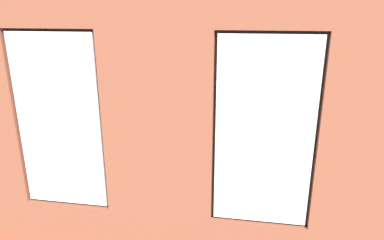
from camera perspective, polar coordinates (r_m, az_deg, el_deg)
name	(u,v)px	position (r m, az deg, el deg)	size (l,w,h in m)	color
ground_plane	(195,169)	(6.59, 0.52, -8.22)	(6.41, 5.83, 0.10)	brown
brick_wall_with_windows	(158,140)	(3.69, -5.73, -3.29)	(5.81, 0.30, 3.10)	#9E5138
white_wall_right	(41,84)	(6.92, -23.84, 5.53)	(0.10, 4.83, 3.10)	white
couch_by_window	(171,204)	(4.79, -3.56, -13.83)	(1.91, 0.87, 0.80)	black
couch_left	(323,172)	(6.04, 21.04, -8.04)	(0.94, 1.81, 0.80)	black
coffee_table	(198,146)	(6.54, 0.97, -4.28)	(1.31, 0.88, 0.43)	#A87547
cup_ceramic	(217,139)	(6.61, 4.26, -3.24)	(0.07, 0.07, 0.08)	#33567F
candle_jar	(190,137)	(6.62, -0.27, -2.91)	(0.08, 0.08, 0.13)	#B7333D
remote_black	(198,143)	(6.52, 0.98, -3.78)	(0.05, 0.17, 0.02)	black
remote_gray	(176,144)	(6.46, -2.64, -3.98)	(0.05, 0.17, 0.02)	#59595B
media_console	(73,144)	(7.41, -19.18, -3.75)	(1.17, 0.42, 0.49)	black
tv_flatscreen	(70,113)	(7.22, -19.68, 1.04)	(1.24, 0.20, 0.80)	black
potted_plant_corner_far_left	(362,215)	(4.73, 26.41, -13.96)	(0.56, 0.56, 0.73)	beige
potted_plant_by_left_couch	(290,139)	(7.18, 16.02, -3.09)	(0.37, 0.37, 0.56)	gray
potted_plant_corner_near_left	(312,108)	(8.16, 19.40, 1.97)	(1.18, 0.99, 1.46)	gray
potted_plant_mid_room_small	(239,135)	(6.95, 7.90, -2.41)	(0.43, 0.43, 0.68)	beige
potted_plant_beside_window_right	(71,182)	(5.04, -19.49, -9.68)	(0.80, 0.71, 1.15)	beige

